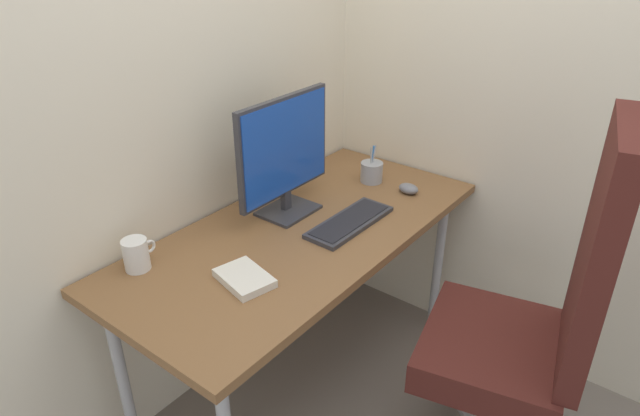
{
  "coord_description": "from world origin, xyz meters",
  "views": [
    {
      "loc": [
        -1.36,
        -1.14,
        1.78
      ],
      "look_at": [
        0.02,
        -0.07,
        0.86
      ],
      "focal_mm": 31.24,
      "sensor_mm": 36.0,
      "label": 1
    }
  ],
  "objects_px": {
    "office_chair": "(535,315)",
    "coffee_mug": "(136,254)",
    "monitor": "(285,153)",
    "keyboard": "(350,222)",
    "mouse": "(409,189)",
    "pen_holder": "(372,172)",
    "notebook": "(244,278)"
  },
  "relations": [
    {
      "from": "pen_holder",
      "to": "notebook",
      "type": "height_order",
      "value": "pen_holder"
    },
    {
      "from": "monitor",
      "to": "mouse",
      "type": "relative_size",
      "value": 5.45
    },
    {
      "from": "office_chair",
      "to": "monitor",
      "type": "relative_size",
      "value": 2.8
    },
    {
      "from": "mouse",
      "to": "office_chair",
      "type": "bearing_deg",
      "value": -113.69
    },
    {
      "from": "office_chair",
      "to": "notebook",
      "type": "relative_size",
      "value": 7.17
    },
    {
      "from": "monitor",
      "to": "coffee_mug",
      "type": "bearing_deg",
      "value": 168.68
    },
    {
      "from": "pen_holder",
      "to": "notebook",
      "type": "distance_m",
      "value": 0.88
    },
    {
      "from": "office_chair",
      "to": "keyboard",
      "type": "xyz_separation_m",
      "value": [
        -0.03,
        0.7,
        0.11
      ]
    },
    {
      "from": "office_chair",
      "to": "keyboard",
      "type": "relative_size",
      "value": 3.39
    },
    {
      "from": "keyboard",
      "to": "coffee_mug",
      "type": "distance_m",
      "value": 0.76
    },
    {
      "from": "pen_holder",
      "to": "office_chair",
      "type": "bearing_deg",
      "value": -111.81
    },
    {
      "from": "mouse",
      "to": "coffee_mug",
      "type": "bearing_deg",
      "value": 161.27
    },
    {
      "from": "keyboard",
      "to": "notebook",
      "type": "distance_m",
      "value": 0.51
    },
    {
      "from": "monitor",
      "to": "keyboard",
      "type": "height_order",
      "value": "monitor"
    },
    {
      "from": "office_chair",
      "to": "monitor",
      "type": "height_order",
      "value": "office_chair"
    },
    {
      "from": "coffee_mug",
      "to": "mouse",
      "type": "bearing_deg",
      "value": -21.95
    },
    {
      "from": "keyboard",
      "to": "pen_holder",
      "type": "relative_size",
      "value": 2.37
    },
    {
      "from": "notebook",
      "to": "pen_holder",
      "type": "bearing_deg",
      "value": 19.42
    },
    {
      "from": "office_chair",
      "to": "coffee_mug",
      "type": "xyz_separation_m",
      "value": [
        -0.69,
        1.07,
        0.15
      ]
    },
    {
      "from": "monitor",
      "to": "notebook",
      "type": "relative_size",
      "value": 2.56
    },
    {
      "from": "keyboard",
      "to": "pen_holder",
      "type": "bearing_deg",
      "value": 21.49
    },
    {
      "from": "office_chair",
      "to": "coffee_mug",
      "type": "height_order",
      "value": "office_chair"
    },
    {
      "from": "keyboard",
      "to": "coffee_mug",
      "type": "relative_size",
      "value": 3.3
    },
    {
      "from": "notebook",
      "to": "coffee_mug",
      "type": "height_order",
      "value": "coffee_mug"
    },
    {
      "from": "office_chair",
      "to": "monitor",
      "type": "xyz_separation_m",
      "value": [
        -0.1,
        0.95,
        0.34
      ]
    },
    {
      "from": "keyboard",
      "to": "pen_holder",
      "type": "xyz_separation_m",
      "value": [
        0.37,
        0.14,
        0.04
      ]
    },
    {
      "from": "monitor",
      "to": "mouse",
      "type": "distance_m",
      "value": 0.57
    },
    {
      "from": "monitor",
      "to": "mouse",
      "type": "bearing_deg",
      "value": -34.4
    },
    {
      "from": "office_chair",
      "to": "mouse",
      "type": "xyz_separation_m",
      "value": [
        0.33,
        0.66,
        0.12
      ]
    },
    {
      "from": "pen_holder",
      "to": "coffee_mug",
      "type": "height_order",
      "value": "pen_holder"
    },
    {
      "from": "pen_holder",
      "to": "coffee_mug",
      "type": "distance_m",
      "value": 1.05
    },
    {
      "from": "monitor",
      "to": "keyboard",
      "type": "relative_size",
      "value": 1.21
    }
  ]
}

